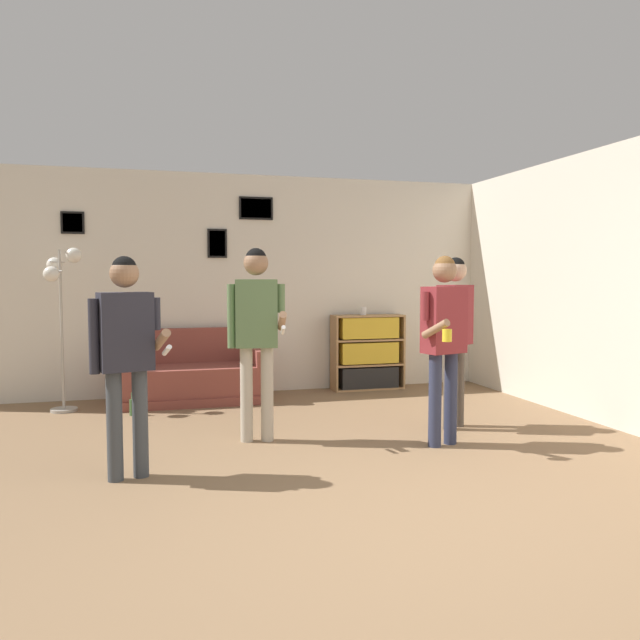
% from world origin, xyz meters
% --- Properties ---
extents(ground_plane, '(20.00, 20.00, 0.00)m').
position_xyz_m(ground_plane, '(0.00, 0.00, 0.00)').
color(ground_plane, '#846647').
extents(wall_back, '(8.18, 0.08, 2.70)m').
position_xyz_m(wall_back, '(-0.00, 4.63, 1.35)').
color(wall_back, silver).
rests_on(wall_back, ground_plane).
extents(wall_right, '(0.06, 7.00, 2.70)m').
position_xyz_m(wall_right, '(2.92, 2.30, 1.35)').
color(wall_right, silver).
rests_on(wall_right, ground_plane).
extents(couch, '(1.65, 0.80, 0.83)m').
position_xyz_m(couch, '(-0.91, 4.21, 0.28)').
color(couch, brown).
rests_on(couch, ground_plane).
extents(bookshelf, '(0.92, 0.30, 0.96)m').
position_xyz_m(bookshelf, '(1.34, 4.41, 0.48)').
color(bookshelf, '#A87F51').
rests_on(bookshelf, ground_plane).
extents(floor_lamp, '(0.37, 0.41, 1.75)m').
position_xyz_m(floor_lamp, '(-2.27, 4.02, 1.30)').
color(floor_lamp, '#ADA89E').
rests_on(floor_lamp, ground_plane).
extents(person_player_foreground_left, '(0.55, 0.41, 1.59)m').
position_xyz_m(person_player_foreground_left, '(-1.52, 1.48, 0.97)').
color(person_player_foreground_left, '#3D4247').
rests_on(person_player_foreground_left, ground_plane).
extents(person_player_foreground_center, '(0.50, 0.50, 1.69)m').
position_xyz_m(person_player_foreground_center, '(-0.46, 2.25, 1.04)').
color(person_player_foreground_center, '#B7AD99').
rests_on(person_player_foreground_center, ground_plane).
extents(person_watcher_holding_cup, '(0.48, 0.50, 1.62)m').
position_xyz_m(person_watcher_holding_cup, '(1.05, 1.70, 0.99)').
color(person_watcher_holding_cup, '#2D334C').
rests_on(person_watcher_holding_cup, ground_plane).
extents(person_spectator_near_bookshelf, '(0.43, 0.36, 1.63)m').
position_xyz_m(person_spectator_near_bookshelf, '(1.43, 2.24, 0.99)').
color(person_spectator_near_bookshelf, brown).
rests_on(person_spectator_near_bookshelf, ground_plane).
extents(bottle_on_floor, '(0.07, 0.07, 0.24)m').
position_xyz_m(bottle_on_floor, '(-1.54, 3.61, 0.09)').
color(bottle_on_floor, '#3D6638').
rests_on(bottle_on_floor, ground_plane).
extents(drinking_cup, '(0.08, 0.08, 0.10)m').
position_xyz_m(drinking_cup, '(1.28, 4.41, 1.01)').
color(drinking_cup, white).
rests_on(drinking_cup, bookshelf).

